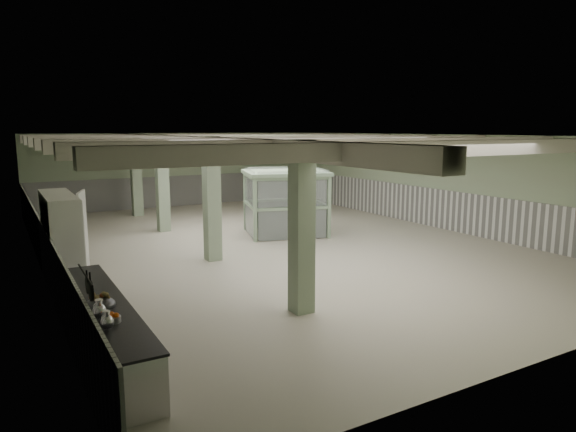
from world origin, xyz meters
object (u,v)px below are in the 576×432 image
prep_counter (100,327)px  guard_booth (285,190)px  walkin_cooler (62,240)px  filing_cabinet (314,213)px

prep_counter → guard_booth: (7.75, 7.26, 1.14)m
prep_counter → walkin_cooler: walkin_cooler is taller
prep_counter → guard_booth: size_ratio=1.49×
guard_booth → prep_counter: bearing=-120.4°
guard_booth → filing_cabinet: (1.53, 0.46, -1.02)m
walkin_cooler → filing_cabinet: 10.02m
walkin_cooler → guard_booth: walkin_cooler is taller
prep_counter → walkin_cooler: (-0.08, 4.21, 0.74)m
prep_counter → filing_cabinet: 12.07m
walkin_cooler → guard_booth: size_ratio=0.76×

